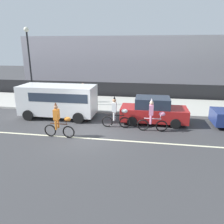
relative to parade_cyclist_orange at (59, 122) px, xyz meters
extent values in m
plane|color=#38383A|center=(1.25, 0.57, -0.84)|extent=(80.00, 80.00, 0.00)
cube|color=beige|center=(1.25, 0.07, -0.84)|extent=(36.00, 0.14, 0.01)
cube|color=#ADAAA3|center=(1.25, 7.07, -0.77)|extent=(60.00, 5.00, 0.15)
cube|color=black|center=(1.25, 9.97, -0.14)|extent=(40.00, 0.08, 1.40)
cube|color=#99939E|center=(3.54, 18.57, 2.05)|extent=(28.00, 8.00, 5.78)
torus|color=black|center=(0.51, -0.02, -0.51)|extent=(0.67, 0.10, 0.67)
torus|color=black|center=(-0.54, 0.02, -0.51)|extent=(0.67, 0.10, 0.67)
cylinder|color=#4C2614|center=(-0.01, 0.00, -0.09)|extent=(0.97, 0.09, 0.05)
cylinder|color=#4C2614|center=(-0.16, 0.01, 0.00)|extent=(0.04, 0.04, 0.18)
cylinder|color=#4C2614|center=(0.41, -0.02, 0.02)|extent=(0.04, 0.04, 0.23)
cylinder|color=#4C2614|center=(0.41, -0.02, 0.14)|extent=(0.05, 0.50, 0.03)
ellipsoid|color=orange|center=(0.49, -0.02, 0.21)|extent=(0.37, 0.22, 0.24)
cube|color=orange|center=(-0.11, 0.01, 0.42)|extent=(0.25, 0.33, 0.56)
sphere|color=#9E7051|center=(-0.11, 0.01, 0.82)|extent=(0.22, 0.22, 0.22)
cone|color=#4C2614|center=(-0.11, 0.01, 1.00)|extent=(0.14, 0.14, 0.16)
cylinder|color=orange|center=(-0.12, -0.13, -0.13)|extent=(0.11, 0.11, 0.48)
cylinder|color=orange|center=(-0.11, 0.14, -0.13)|extent=(0.11, 0.11, 0.48)
torus|color=black|center=(3.26, 1.95, -0.51)|extent=(0.67, 0.08, 0.67)
torus|color=black|center=(2.21, 1.93, -0.51)|extent=(0.67, 0.08, 0.67)
cylinder|color=black|center=(2.74, 1.94, -0.09)|extent=(0.97, 0.07, 0.05)
cylinder|color=black|center=(2.59, 1.93, 0.00)|extent=(0.04, 0.04, 0.18)
cylinder|color=black|center=(3.16, 1.94, 0.02)|extent=(0.04, 0.04, 0.23)
cylinder|color=black|center=(3.16, 1.94, 0.14)|extent=(0.04, 0.50, 0.03)
ellipsoid|color=white|center=(3.24, 1.95, 0.21)|extent=(0.36, 0.21, 0.24)
cube|color=white|center=(2.64, 1.94, 0.42)|extent=(0.25, 0.32, 0.56)
sphere|color=#9E7051|center=(2.64, 1.94, 0.82)|extent=(0.22, 0.22, 0.22)
cone|color=black|center=(2.64, 1.94, 1.00)|extent=(0.14, 0.14, 0.16)
cylinder|color=white|center=(2.64, 1.80, -0.13)|extent=(0.11, 0.11, 0.48)
cylinder|color=white|center=(2.64, 2.08, -0.13)|extent=(0.11, 0.11, 0.48)
torus|color=black|center=(5.39, 1.69, -0.51)|extent=(0.67, 0.07, 0.67)
torus|color=black|center=(4.34, 1.69, -0.51)|extent=(0.67, 0.07, 0.67)
cylinder|color=silver|center=(4.87, 1.69, -0.09)|extent=(0.97, 0.05, 0.05)
cylinder|color=silver|center=(4.72, 1.69, 0.00)|extent=(0.04, 0.04, 0.18)
cylinder|color=silver|center=(5.29, 1.69, 0.02)|extent=(0.04, 0.04, 0.23)
cylinder|color=silver|center=(5.29, 1.69, 0.14)|extent=(0.03, 0.50, 0.03)
ellipsoid|color=pink|center=(5.37, 1.69, 0.21)|extent=(0.36, 0.20, 0.24)
cube|color=pink|center=(4.77, 1.69, 0.42)|extent=(0.24, 0.32, 0.56)
sphere|color=beige|center=(4.77, 1.69, 0.82)|extent=(0.22, 0.22, 0.22)
cone|color=silver|center=(4.77, 1.69, 1.00)|extent=(0.14, 0.14, 0.16)
cylinder|color=pink|center=(4.77, 1.55, -0.13)|extent=(0.11, 0.11, 0.48)
cylinder|color=pink|center=(4.77, 1.83, -0.13)|extent=(0.11, 0.11, 0.48)
cube|color=white|center=(-1.40, 3.27, 0.39)|extent=(5.00, 2.00, 1.90)
cube|color=#283342|center=(-1.00, 3.27, 0.74)|extent=(3.90, 2.02, 0.56)
cylinder|color=black|center=(0.30, 2.27, -0.49)|extent=(0.70, 0.22, 0.70)
cylinder|color=black|center=(0.30, 4.27, -0.49)|extent=(0.70, 0.22, 0.70)
cylinder|color=black|center=(-3.10, 2.27, -0.49)|extent=(0.70, 0.22, 0.70)
cylinder|color=black|center=(-3.10, 4.27, -0.49)|extent=(0.70, 0.22, 0.70)
cylinder|color=black|center=(9.23, 4.03, -0.54)|extent=(0.60, 0.20, 0.60)
cube|color=#AD1E1E|center=(4.95, 3.18, -0.24)|extent=(4.10, 1.72, 0.80)
cube|color=#232D3D|center=(4.85, 3.18, 0.48)|extent=(2.10, 1.58, 0.64)
cylinder|color=black|center=(6.22, 2.32, -0.54)|extent=(0.60, 0.20, 0.60)
cylinder|color=black|center=(6.22, 4.04, -0.54)|extent=(0.60, 0.20, 0.60)
cylinder|color=black|center=(3.68, 2.32, -0.54)|extent=(0.60, 0.20, 0.60)
cylinder|color=black|center=(3.68, 4.04, -0.54)|extent=(0.60, 0.20, 0.60)
cylinder|color=black|center=(-4.37, 5.38, 2.06)|extent=(0.12, 0.12, 5.50)
sphere|color=#EAEACC|center=(-4.37, 5.38, 4.99)|extent=(0.36, 0.36, 0.36)
cylinder|color=#33333D|center=(-0.79, 7.01, -0.27)|extent=(0.20, 0.20, 0.85)
cube|color=navy|center=(-0.79, 7.01, 0.44)|extent=(0.32, 0.20, 0.56)
sphere|color=#9E7051|center=(-0.79, 7.01, 0.83)|extent=(0.20, 0.20, 0.20)
camera|label=1|loc=(4.53, -10.19, 3.82)|focal=35.00mm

